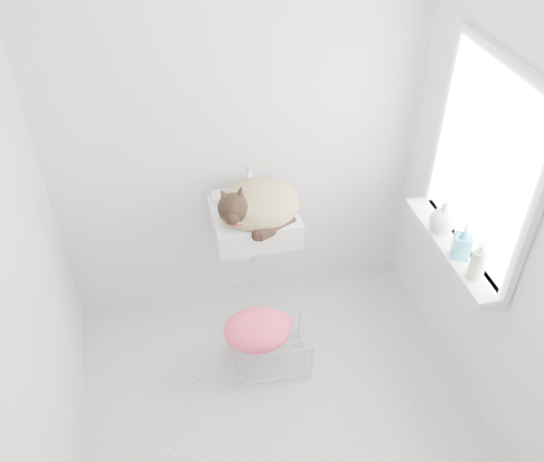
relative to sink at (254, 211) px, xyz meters
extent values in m
cube|color=silver|center=(-0.03, -0.74, -0.85)|extent=(2.20, 2.00, 0.02)
cube|color=white|center=(-0.03, 0.26, 0.40)|extent=(2.20, 0.02, 2.50)
cube|color=white|center=(1.07, -0.74, 0.40)|extent=(0.02, 2.00, 2.50)
cube|color=white|center=(-1.13, -0.74, 0.40)|extent=(0.02, 2.00, 2.50)
cube|color=white|center=(1.06, -0.54, 0.50)|extent=(0.01, 0.80, 1.00)
cube|color=white|center=(1.04, -0.54, 0.50)|extent=(0.04, 0.90, 1.10)
cube|color=white|center=(0.98, -0.54, -0.02)|extent=(0.16, 0.88, 0.04)
cube|color=white|center=(0.00, 0.00, 0.00)|extent=(0.49, 0.42, 0.19)
ellipsoid|color=tan|center=(0.03, -0.01, 0.03)|extent=(0.52, 0.46, 0.24)
sphere|color=black|center=(-0.15, -0.09, 0.14)|extent=(0.20, 0.20, 0.17)
torus|color=#AF1335|center=(-0.13, -0.09, 0.09)|extent=(0.17, 0.17, 0.07)
cube|color=beige|center=(-0.02, -0.43, -0.70)|extent=(0.47, 0.34, 0.27)
ellipsoid|color=orange|center=(-0.09, -0.46, -0.55)|extent=(0.43, 0.33, 0.16)
imported|color=silver|center=(0.97, -0.79, 0.00)|extent=(0.10, 0.10, 0.19)
imported|color=teal|center=(0.97, -0.63, 0.00)|extent=(0.12, 0.12, 0.20)
imported|color=white|center=(0.97, -0.41, 0.00)|extent=(0.17, 0.17, 0.19)
camera|label=1|loc=(-0.53, -2.67, 2.08)|focal=39.10mm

